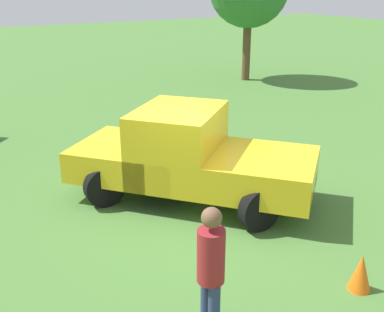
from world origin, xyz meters
TOP-DOWN VIEW (x-y plane):
  - ground_plane at (0.00, 0.00)m, footprint 80.00×80.00m
  - pickup_truck at (-0.16, -0.52)m, footprint 4.50×4.73m
  - person_bystander at (1.55, 3.06)m, footprint 0.35×0.35m
  - traffic_cone at (-0.79, 3.26)m, footprint 0.32×0.32m

SIDE VIEW (x-z plane):
  - ground_plane at x=0.00m, z-range 0.00..0.00m
  - traffic_cone at x=-0.79m, z-range 0.00..0.55m
  - pickup_truck at x=-0.16m, z-range 0.03..1.84m
  - person_bystander at x=1.55m, z-range 0.12..1.91m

